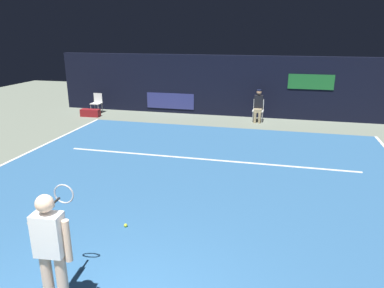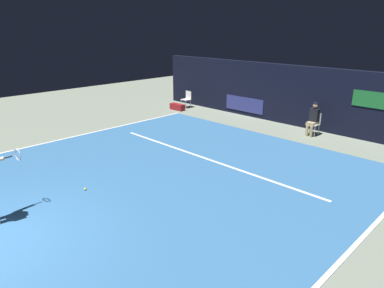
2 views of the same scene
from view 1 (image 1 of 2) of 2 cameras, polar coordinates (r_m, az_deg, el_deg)
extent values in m
plane|color=gray|center=(8.55, -0.68, -7.04)|extent=(32.24, 32.24, 0.00)
cube|color=#336699|center=(8.54, -0.68, -7.01)|extent=(10.89, 11.46, 0.01)
cube|color=white|center=(10.35, 2.07, -2.46)|extent=(8.49, 0.10, 0.01)
cube|color=black|center=(15.72, 6.54, 9.20)|extent=(15.97, 0.30, 2.60)
cube|color=navy|center=(16.27, -3.50, 6.89)|extent=(2.20, 0.04, 0.70)
cube|color=#1E6B2D|center=(15.45, 18.49, 9.41)|extent=(1.80, 0.04, 0.60)
cylinder|color=beige|center=(5.16, -19.93, -20.57)|extent=(0.14, 0.14, 0.92)
cylinder|color=beige|center=(5.25, -21.98, -20.11)|extent=(0.14, 0.14, 0.92)
cube|color=white|center=(4.80, -21.94, -13.29)|extent=(0.38, 0.25, 0.56)
sphere|color=beige|center=(4.61, -22.54, -8.78)|extent=(0.22, 0.22, 0.22)
cylinder|color=beige|center=(4.99, -22.91, -10.23)|extent=(0.14, 0.51, 0.09)
cylinder|color=beige|center=(4.76, -19.34, -14.41)|extent=(0.09, 0.09, 0.56)
cylinder|color=black|center=(5.22, -21.24, -8.78)|extent=(0.06, 0.30, 0.03)
torus|color=#B2B2B7|center=(5.44, -19.82, -7.54)|extent=(0.30, 0.05, 0.30)
cube|color=white|center=(14.87, 10.51, 5.25)|extent=(0.44, 0.41, 0.04)
cube|color=white|center=(15.02, 10.62, 6.26)|extent=(0.42, 0.04, 0.42)
cylinder|color=#B2B2B7|center=(14.77, 9.69, 4.30)|extent=(0.03, 0.03, 0.46)
cylinder|color=#B2B2B7|center=(14.74, 11.14, 4.19)|extent=(0.03, 0.03, 0.46)
cylinder|color=#B2B2B7|center=(15.10, 9.80, 4.58)|extent=(0.03, 0.03, 0.46)
cylinder|color=#B2B2B7|center=(15.07, 11.22, 4.48)|extent=(0.03, 0.03, 0.46)
cube|color=tan|center=(14.78, 10.50, 5.34)|extent=(0.32, 0.40, 0.14)
cylinder|color=tan|center=(14.67, 10.03, 4.19)|extent=(0.11, 0.11, 0.46)
cylinder|color=tan|center=(14.66, 10.74, 4.14)|extent=(0.11, 0.11, 0.46)
cube|color=black|center=(14.84, 10.60, 6.68)|extent=(0.34, 0.22, 0.52)
sphere|color=tan|center=(14.77, 10.68, 8.13)|extent=(0.20, 0.20, 0.20)
cylinder|color=#141933|center=(14.76, 10.70, 8.47)|extent=(0.19, 0.19, 0.04)
cube|color=white|center=(16.79, -15.09, 6.27)|extent=(0.46, 0.42, 0.04)
cube|color=white|center=(16.92, -14.80, 7.17)|extent=(0.42, 0.05, 0.42)
cylinder|color=#B2B2B7|center=(16.79, -15.87, 5.44)|extent=(0.03, 0.03, 0.44)
cylinder|color=#B2B2B7|center=(16.60, -14.77, 5.39)|extent=(0.03, 0.03, 0.44)
cylinder|color=#B2B2B7|center=(17.07, -15.28, 5.68)|extent=(0.03, 0.03, 0.44)
cylinder|color=#B2B2B7|center=(16.88, -14.19, 5.64)|extent=(0.03, 0.03, 0.44)
sphere|color=#CCE033|center=(7.05, -10.58, -12.66)|extent=(0.07, 0.07, 0.07)
cube|color=maroon|center=(16.23, -15.94, 4.81)|extent=(0.85, 0.36, 0.32)
camera|label=2|loc=(5.63, 89.97, 6.55)|focal=32.84mm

